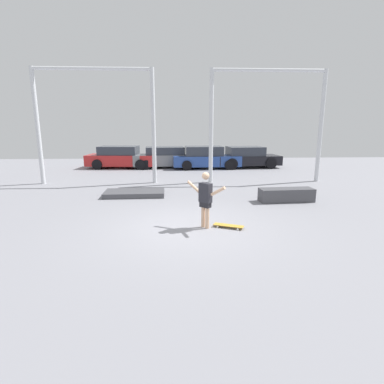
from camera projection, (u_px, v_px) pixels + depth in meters
name	position (u px, v px, depth m)	size (l,w,h in m)	color
ground_plane	(187.00, 227.00, 8.16)	(36.00, 36.00, 0.00)	gray
skateboarder	(205.00, 197.00, 7.96)	(0.96, 0.97, 1.52)	#DBAD89
skateboard	(229.00, 226.00, 8.11)	(0.83, 0.52, 0.08)	gold
grind_box	(286.00, 195.00, 10.92)	(1.97, 0.60, 0.48)	#47474C
manual_pad	(135.00, 193.00, 11.86)	(2.34, 1.17, 0.19)	#47474C
canopy_support_left	(95.00, 113.00, 13.79)	(5.52, 0.20, 5.30)	silver
canopy_support_right	(267.00, 114.00, 14.18)	(5.52, 0.20, 5.30)	silver
parked_car_red	(121.00, 157.00, 19.69)	(4.57, 2.16, 1.42)	red
parked_car_grey	(167.00, 157.00, 19.89)	(4.65, 2.20, 1.37)	slate
parked_car_blue	(206.00, 158.00, 19.47)	(4.38, 1.99, 1.43)	#284793
parked_car_black	(247.00, 157.00, 19.87)	(4.32, 2.30, 1.38)	black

